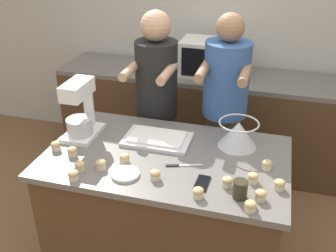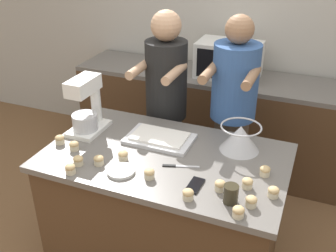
{
  "view_description": "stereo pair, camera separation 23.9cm",
  "coord_description": "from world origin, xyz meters",
  "px_view_note": "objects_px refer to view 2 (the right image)",
  "views": [
    {
      "loc": [
        0.57,
        -1.99,
        2.18
      ],
      "look_at": [
        0.0,
        0.04,
        1.07
      ],
      "focal_mm": 42.0,
      "sensor_mm": 36.0,
      "label": 1
    },
    {
      "loc": [
        0.8,
        -1.91,
        2.18
      ],
      "look_at": [
        0.0,
        0.04,
        1.07
      ],
      "focal_mm": 42.0,
      "sensor_mm": 36.0,
      "label": 2
    }
  ],
  "objects_px": {
    "cupcake_1": "(70,169)",
    "cupcake_5": "(247,183)",
    "cupcake_4": "(188,194)",
    "cupcake_13": "(78,160)",
    "baking_tray": "(160,138)",
    "cell_phone": "(195,185)",
    "cupcake_8": "(251,201)",
    "cupcake_7": "(238,212)",
    "cupcake_12": "(123,155)",
    "cupcake_6": "(60,139)",
    "microwave_oven": "(229,60)",
    "person_left": "(166,110)",
    "small_plate": "(121,171)",
    "stand_mixer": "(87,108)",
    "drinking_glass": "(231,194)",
    "person_right": "(232,122)",
    "cupcake_9": "(149,174)",
    "cupcake_10": "(265,171)",
    "cupcake_11": "(74,146)",
    "cupcake_3": "(99,160)",
    "mixing_bowl": "(240,137)",
    "cupcake_2": "(220,185)",
    "cupcake_0": "(273,192)",
    "knife": "(178,166)"
  },
  "relations": [
    {
      "from": "cupcake_1",
      "to": "cupcake_5",
      "type": "xyz_separation_m",
      "value": [
        0.97,
        0.25,
        0.0
      ]
    },
    {
      "from": "cupcake_4",
      "to": "cupcake_13",
      "type": "bearing_deg",
      "value": 175.33
    },
    {
      "from": "baking_tray",
      "to": "cell_phone",
      "type": "height_order",
      "value": "baking_tray"
    },
    {
      "from": "cupcake_8",
      "to": "cell_phone",
      "type": "bearing_deg",
      "value": 170.19
    },
    {
      "from": "cupcake_7",
      "to": "cupcake_12",
      "type": "relative_size",
      "value": 1.0
    },
    {
      "from": "cupcake_1",
      "to": "cupcake_6",
      "type": "distance_m",
      "value": 0.37
    },
    {
      "from": "cupcake_13",
      "to": "cell_phone",
      "type": "bearing_deg",
      "value": 5.12
    },
    {
      "from": "microwave_oven",
      "to": "cupcake_7",
      "type": "xyz_separation_m",
      "value": [
        0.52,
        -1.79,
        -0.16
      ]
    },
    {
      "from": "person_left",
      "to": "cupcake_13",
      "type": "xyz_separation_m",
      "value": [
        -0.18,
        -0.94,
        0.05
      ]
    },
    {
      "from": "small_plate",
      "to": "cupcake_4",
      "type": "height_order",
      "value": "cupcake_4"
    },
    {
      "from": "cupcake_4",
      "to": "cupcake_6",
      "type": "xyz_separation_m",
      "value": [
        -0.96,
        0.23,
        0.0
      ]
    },
    {
      "from": "cell_phone",
      "to": "person_left",
      "type": "bearing_deg",
      "value": 121.39
    },
    {
      "from": "stand_mixer",
      "to": "drinking_glass",
      "type": "distance_m",
      "value": 1.17
    },
    {
      "from": "person_right",
      "to": "cell_phone",
      "type": "xyz_separation_m",
      "value": [
        0.01,
        -0.87,
        0.03
      ]
    },
    {
      "from": "person_right",
      "to": "cupcake_9",
      "type": "xyz_separation_m",
      "value": [
        -0.25,
        -0.9,
        0.05
      ]
    },
    {
      "from": "cupcake_4",
      "to": "cupcake_10",
      "type": "height_order",
      "value": "same"
    },
    {
      "from": "drinking_glass",
      "to": "cupcake_9",
      "type": "xyz_separation_m",
      "value": [
        -0.47,
        0.03,
        -0.02
      ]
    },
    {
      "from": "stand_mixer",
      "to": "cell_phone",
      "type": "height_order",
      "value": "stand_mixer"
    },
    {
      "from": "cupcake_5",
      "to": "cupcake_7",
      "type": "relative_size",
      "value": 1.0
    },
    {
      "from": "microwave_oven",
      "to": "cupcake_11",
      "type": "height_order",
      "value": "microwave_oven"
    },
    {
      "from": "cupcake_1",
      "to": "cupcake_10",
      "type": "bearing_deg",
      "value": 21.19
    },
    {
      "from": "cupcake_3",
      "to": "cupcake_5",
      "type": "height_order",
      "value": "same"
    },
    {
      "from": "cupcake_3",
      "to": "cell_phone",
      "type": "bearing_deg",
      "value": 1.42
    },
    {
      "from": "mixing_bowl",
      "to": "stand_mixer",
      "type": "bearing_deg",
      "value": -171.99
    },
    {
      "from": "cupcake_2",
      "to": "cupcake_10",
      "type": "distance_m",
      "value": 0.3
    },
    {
      "from": "mixing_bowl",
      "to": "cupcake_10",
      "type": "relative_size",
      "value": 4.26
    },
    {
      "from": "cupcake_2",
      "to": "microwave_oven",
      "type": "bearing_deg",
      "value": 103.24
    },
    {
      "from": "mixing_bowl",
      "to": "microwave_oven",
      "type": "bearing_deg",
      "value": 108.09
    },
    {
      "from": "cupcake_6",
      "to": "microwave_oven",
      "type": "bearing_deg",
      "value": 64.88
    },
    {
      "from": "person_left",
      "to": "cupcake_6",
      "type": "height_order",
      "value": "person_left"
    },
    {
      "from": "mixing_bowl",
      "to": "cupcake_0",
      "type": "height_order",
      "value": "mixing_bowl"
    },
    {
      "from": "mixing_bowl",
      "to": "cupcake_13",
      "type": "relative_size",
      "value": 4.26
    },
    {
      "from": "baking_tray",
      "to": "cell_phone",
      "type": "bearing_deg",
      "value": -45.62
    },
    {
      "from": "small_plate",
      "to": "cupcake_9",
      "type": "distance_m",
      "value": 0.18
    },
    {
      "from": "cupcake_10",
      "to": "cell_phone",
      "type": "bearing_deg",
      "value": -143.7
    },
    {
      "from": "cupcake_11",
      "to": "cupcake_13",
      "type": "bearing_deg",
      "value": -48.22
    },
    {
      "from": "baking_tray",
      "to": "cupcake_2",
      "type": "relative_size",
      "value": 7.21
    },
    {
      "from": "cupcake_6",
      "to": "cupcake_4",
      "type": "bearing_deg",
      "value": -13.16
    },
    {
      "from": "cupcake_1",
      "to": "mixing_bowl",
      "type": "bearing_deg",
      "value": 36.75
    },
    {
      "from": "person_right",
      "to": "cupcake_10",
      "type": "distance_m",
      "value": 0.72
    },
    {
      "from": "microwave_oven",
      "to": "cupcake_7",
      "type": "height_order",
      "value": "microwave_oven"
    },
    {
      "from": "knife",
      "to": "cupcake_0",
      "type": "distance_m",
      "value": 0.57
    },
    {
      "from": "person_left",
      "to": "stand_mixer",
      "type": "relative_size",
      "value": 4.19
    },
    {
      "from": "cell_phone",
      "to": "cupcake_3",
      "type": "xyz_separation_m",
      "value": [
        -0.6,
        -0.01,
        0.03
      ]
    },
    {
      "from": "drinking_glass",
      "to": "cupcake_8",
      "type": "bearing_deg",
      "value": 3.37
    },
    {
      "from": "person_left",
      "to": "cupcake_9",
      "type": "height_order",
      "value": "person_left"
    },
    {
      "from": "cupcake_5",
      "to": "cupcake_7",
      "type": "distance_m",
      "value": 0.25
    },
    {
      "from": "baking_tray",
      "to": "cupcake_5",
      "type": "bearing_deg",
      "value": -24.46
    },
    {
      "from": "cupcake_8",
      "to": "cupcake_11",
      "type": "xyz_separation_m",
      "value": [
        -1.15,
        0.13,
        0.0
      ]
    },
    {
      "from": "baking_tray",
      "to": "knife",
      "type": "distance_m",
      "value": 0.33
    }
  ]
}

